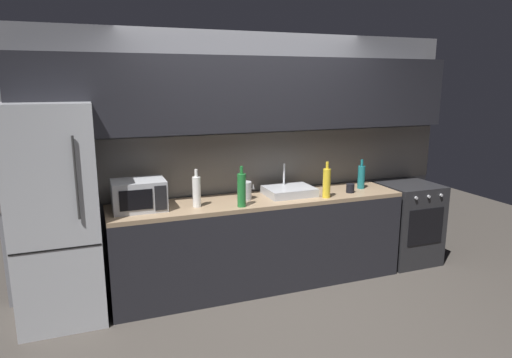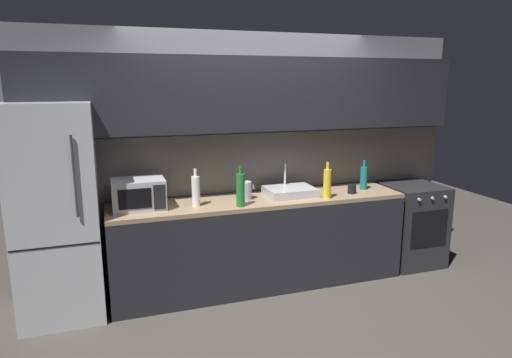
% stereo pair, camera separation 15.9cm
% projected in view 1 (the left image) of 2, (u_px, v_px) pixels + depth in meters
% --- Properties ---
extents(ground_plane, '(10.00, 10.00, 0.00)m').
position_uv_depth(ground_plane, '(299.00, 328.00, 3.74)').
color(ground_plane, '#3D3833').
extents(back_wall, '(4.64, 0.44, 2.50)m').
position_uv_depth(back_wall, '(250.00, 129.00, 4.50)').
color(back_wall, slate).
rests_on(back_wall, ground).
extents(counter_run, '(2.90, 0.60, 0.90)m').
position_uv_depth(counter_run, '(260.00, 242.00, 4.46)').
color(counter_run, black).
rests_on(counter_run, ground).
extents(refrigerator, '(0.68, 0.69, 1.86)m').
position_uv_depth(refrigerator, '(56.00, 215.00, 3.73)').
color(refrigerator, '#ADAFB5').
rests_on(refrigerator, ground).
extents(oven_range, '(0.60, 0.62, 0.90)m').
position_uv_depth(oven_range, '(407.00, 222.00, 5.08)').
color(oven_range, '#232326').
rests_on(oven_range, ground).
extents(microwave, '(0.46, 0.35, 0.27)m').
position_uv_depth(microwave, '(139.00, 195.00, 3.95)').
color(microwave, '#A8AAAF').
rests_on(microwave, counter_run).
extents(sink_basin, '(0.48, 0.38, 0.30)m').
position_uv_depth(sink_basin, '(289.00, 191.00, 4.50)').
color(sink_basin, '#ADAFB5').
rests_on(sink_basin, counter_run).
extents(kettle, '(0.17, 0.14, 0.20)m').
position_uv_depth(kettle, '(244.00, 191.00, 4.31)').
color(kettle, '#B7BABF').
rests_on(kettle, counter_run).
extents(wine_bottle_green, '(0.08, 0.08, 0.37)m').
position_uv_depth(wine_bottle_green, '(242.00, 190.00, 4.05)').
color(wine_bottle_green, '#1E6B2D').
rests_on(wine_bottle_green, counter_run).
extents(wine_bottle_white, '(0.08, 0.08, 0.35)m').
position_uv_depth(wine_bottle_white, '(197.00, 191.00, 4.05)').
color(wine_bottle_white, silver).
rests_on(wine_bottle_white, counter_run).
extents(wine_bottle_teal, '(0.08, 0.08, 0.31)m').
position_uv_depth(wine_bottle_teal, '(361.00, 177.00, 4.75)').
color(wine_bottle_teal, '#19666B').
rests_on(wine_bottle_teal, counter_run).
extents(wine_bottle_yellow, '(0.08, 0.08, 0.36)m').
position_uv_depth(wine_bottle_yellow, '(327.00, 183.00, 4.37)').
color(wine_bottle_yellow, gold).
rests_on(wine_bottle_yellow, counter_run).
extents(mug_dark, '(0.08, 0.08, 0.09)m').
position_uv_depth(mug_dark, '(350.00, 188.00, 4.59)').
color(mug_dark, black).
rests_on(mug_dark, counter_run).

